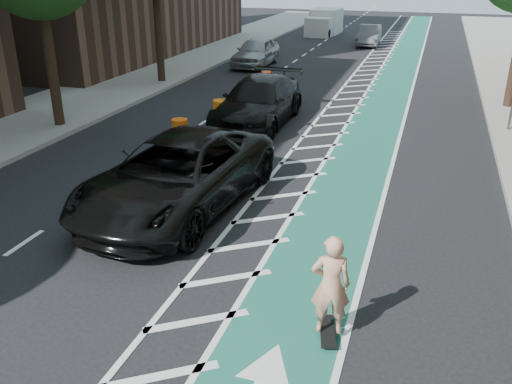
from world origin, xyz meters
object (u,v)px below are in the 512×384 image
at_px(skateboarder, 331,285).
at_px(suv_near, 178,174).
at_px(suv_far, 258,102).
at_px(barrel_a, 180,133).

xyz_separation_m(skateboarder, suv_near, (-4.48, 3.81, -0.10)).
bearing_deg(suv_far, suv_near, -87.07).
distance_m(suv_far, barrel_a, 3.68).
distance_m(skateboarder, suv_near, 5.88).
bearing_deg(suv_far, skateboarder, -67.04).
bearing_deg(suv_near, barrel_a, 119.81).
relative_size(suv_near, barrel_a, 6.97).
relative_size(suv_near, suv_far, 1.10).
relative_size(skateboarder, suv_near, 0.27).
bearing_deg(suv_far, barrel_a, -116.60).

